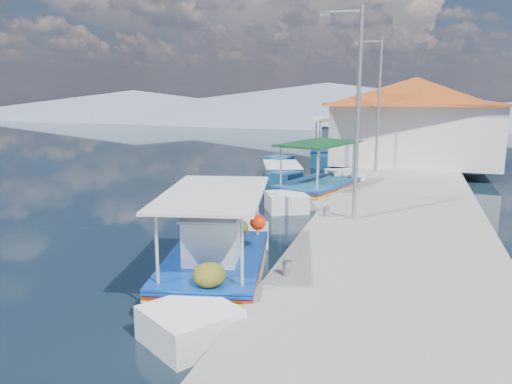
% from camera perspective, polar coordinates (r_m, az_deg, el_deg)
% --- Properties ---
extents(ground, '(160.00, 160.00, 0.00)m').
position_cam_1_polar(ground, '(14.45, -8.37, -5.54)').
color(ground, black).
rests_on(ground, ground).
extents(quay, '(5.00, 44.00, 0.50)m').
position_cam_1_polar(quay, '(18.84, 16.41, -1.05)').
color(quay, gray).
rests_on(quay, ground).
extents(bollards, '(0.20, 17.20, 0.30)m').
position_cam_1_polar(bollards, '(18.17, 9.81, 0.08)').
color(bollards, '#A5A8AD').
rests_on(bollards, quay).
extents(main_caique, '(3.04, 6.95, 2.34)m').
position_cam_1_polar(main_caique, '(11.11, -4.52, -8.33)').
color(main_caique, white).
rests_on(main_caique, ground).
extents(caique_green_canopy, '(3.31, 6.35, 2.50)m').
position_cam_1_polar(caique_green_canopy, '(19.73, 7.08, 0.26)').
color(caique_green_canopy, white).
rests_on(caique_green_canopy, ground).
extents(caique_blue_hull, '(2.92, 5.42, 1.02)m').
position_cam_1_polar(caique_blue_hull, '(24.48, 3.10, 2.32)').
color(caique_blue_hull, '#17578C').
rests_on(caique_blue_hull, ground).
extents(caique_far, '(3.01, 8.12, 2.86)m').
position_cam_1_polar(caique_far, '(30.50, 8.87, 4.53)').
color(caique_far, '#17578C').
rests_on(caique_far, ground).
extents(harbor_building, '(10.49, 10.49, 4.40)m').
position_cam_1_polar(harbor_building, '(27.46, 17.74, 8.05)').
color(harbor_building, silver).
rests_on(harbor_building, quay).
extents(lamp_post_near, '(1.21, 0.14, 6.00)m').
position_cam_1_polar(lamp_post_near, '(14.50, 11.32, 9.90)').
color(lamp_post_near, '#A5A8AD').
rests_on(lamp_post_near, quay).
extents(lamp_post_far, '(1.21, 0.14, 6.00)m').
position_cam_1_polar(lamp_post_far, '(23.47, 13.73, 10.38)').
color(lamp_post_far, '#A5A8AD').
rests_on(lamp_post_far, quay).
extents(mountain_ridge, '(171.40, 96.00, 5.50)m').
position_cam_1_polar(mountain_ridge, '(68.45, 17.93, 9.26)').
color(mountain_ridge, slate).
rests_on(mountain_ridge, ground).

